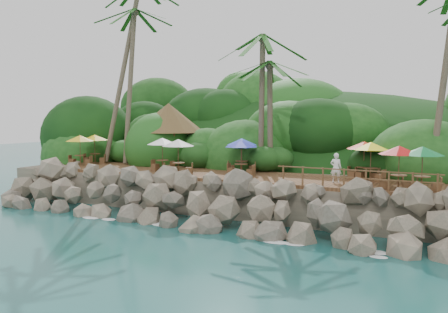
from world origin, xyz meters
The scene contains 12 objects.
ground centered at (0.00, 0.00, 0.00)m, with size 140.00×140.00×0.00m, color #19514F.
land_base centered at (0.00, 16.00, 1.05)m, with size 32.00×25.20×2.10m, color gray.
jungle_hill centered at (0.00, 23.50, 0.00)m, with size 44.80×28.00×15.40m, color #143811.
seawall centered at (0.00, 2.00, 1.15)m, with size 29.00×4.00×2.30m, color gray, non-canonical shape.
terrace centered at (0.00, 6.00, 2.20)m, with size 26.00×5.00×0.20m, color brown.
jungle_foliage centered at (0.00, 15.00, 0.00)m, with size 44.00×16.00×12.00m, color #143811, non-canonical shape.
foam_line centered at (0.00, 0.30, 0.03)m, with size 25.20×0.80×0.06m.
palms centered at (1.66, 8.63, 12.79)m, with size 30.05×6.53×15.22m.
palapa centered at (-6.69, 9.70, 5.79)m, with size 5.47×5.47×4.60m.
dining_clusters centered at (1.16, 5.84, 4.14)m, with size 25.64×4.97×2.21m.
railing centered at (8.71, 3.65, 2.91)m, with size 8.30×0.10×1.00m.
waiter centered at (7.34, 5.25, 3.13)m, with size 0.61×0.40×1.66m, color white.
Camera 1 is at (13.97, -20.78, 6.10)m, focal length 38.43 mm.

